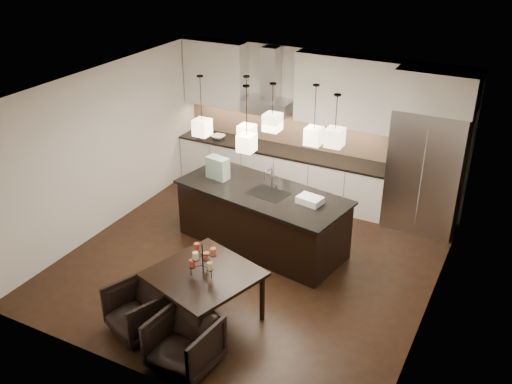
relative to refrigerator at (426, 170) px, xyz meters
The scene contains 37 objects.
floor 3.35m from the refrigerator, 131.42° to the right, with size 5.50×5.50×0.02m, color black.
ceiling 3.62m from the refrigerator, 131.42° to the right, with size 5.50×5.50×0.02m, color white.
wall_back 2.16m from the refrigerator, 169.74° to the left, with size 5.50×0.02×2.80m, color silver.
wall_front 5.56m from the refrigerator, 112.22° to the right, with size 5.50×0.02×2.80m, color silver.
wall_left 5.42m from the refrigerator, 153.91° to the right, with size 0.02×5.50×2.80m, color silver.
wall_right 2.49m from the refrigerator, 74.50° to the right, with size 0.02×5.50×2.80m, color silver.
refrigerator is the anchor object (origin of this frame).
fridge_panel 1.40m from the refrigerator, ahead, with size 1.26×0.72×0.65m, color silver.
lower_cabinets 2.80m from the refrigerator, behind, with size 4.21×0.62×0.88m, color silver.
countertop 2.73m from the refrigerator, behind, with size 4.21×0.66×0.04m, color black.
backsplash 2.75m from the refrigerator, behind, with size 4.21×0.02×0.63m, color tan.
upper_cab_left 4.35m from the refrigerator, behind, with size 1.25×0.35×1.25m, color silver.
upper_cab_right 1.91m from the refrigerator, behind, with size 1.86×0.35×1.25m, color silver.
hood_canopy 3.09m from the refrigerator, behind, with size 0.90×0.52×0.24m, color #B7B7BA.
hood_chimney 3.28m from the refrigerator, behind, with size 0.30×0.28×0.96m, color #B7B7BA.
fruit_bowl 4.07m from the refrigerator, behind, with size 0.26×0.26×0.06m, color silver.
island_body 2.90m from the refrigerator, 139.81° to the right, with size 2.72×1.09×0.96m, color black.
island_top 2.84m from the refrigerator, 139.81° to the right, with size 2.81×1.18×0.04m, color black.
faucet 2.69m from the refrigerator, 139.52° to the right, with size 0.11×0.26×0.41m, color silver, non-canonical shape.
tote_bag 3.51m from the refrigerator, 150.09° to the right, with size 0.37×0.20×0.37m, color #22573A.
food_container 2.30m from the refrigerator, 125.29° to the right, with size 0.37×0.26×0.11m, color silver.
dining_table 4.44m from the refrigerator, 116.98° to the right, with size 1.26×1.26×0.75m, color black, non-canonical shape.
candelabra 4.38m from the refrigerator, 116.98° to the right, with size 0.36×0.36×0.44m, color black, non-canonical shape.
candle_a 4.36m from the refrigerator, 115.16° to the right, with size 0.08×0.08×0.10m, color beige.
candle_b 4.28m from the refrigerator, 118.19° to the right, with size 0.08×0.08×0.10m, color #BD5B38.
candle_c 4.51m from the refrigerator, 117.59° to the right, with size 0.08×0.08×0.10m, color #A13927.
candle_d 4.27m from the refrigerator, 115.73° to the right, with size 0.08×0.08×0.10m, color #BD5B38.
candle_e 4.39m from the refrigerator, 118.71° to the right, with size 0.08×0.08×0.10m, color #A13927.
candle_f 4.51m from the refrigerator, 116.44° to the right, with size 0.08×0.08×0.10m, color beige.
armchair_left 5.26m from the refrigerator, 120.43° to the right, with size 0.71×0.73×0.66m, color black.
armchair_right 5.13m from the refrigerator, 110.04° to the right, with size 0.74×0.76×0.69m, color black.
pendant_a 3.83m from the refrigerator, 146.76° to the right, with size 0.24×0.24×0.26m, color beige.
pendant_b 3.14m from the refrigerator, 145.09° to the right, with size 0.24×0.24×0.26m, color beige.
pendant_c 2.96m from the refrigerator, 136.02° to the right, with size 0.24×0.24×0.26m, color beige.
pendant_d 2.38m from the refrigerator, 129.57° to the right, with size 0.24×0.24×0.26m, color beige.
pendant_e 2.47m from the refrigerator, 115.85° to the right, with size 0.24×0.24×0.26m, color beige.
pendant_f 3.25m from the refrigerator, 135.94° to the right, with size 0.24×0.24×0.26m, color beige.
Camera 1 is at (3.57, -6.71, 5.06)m, focal length 40.00 mm.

